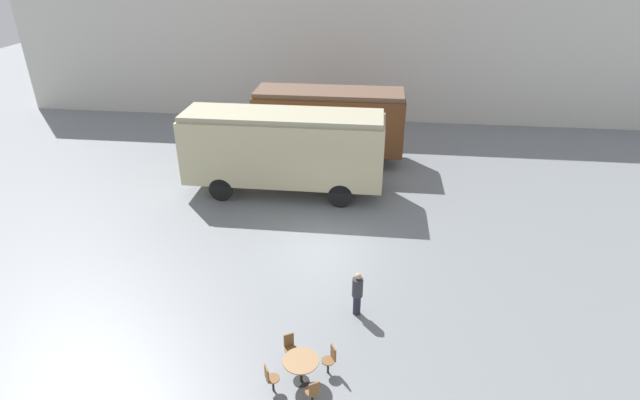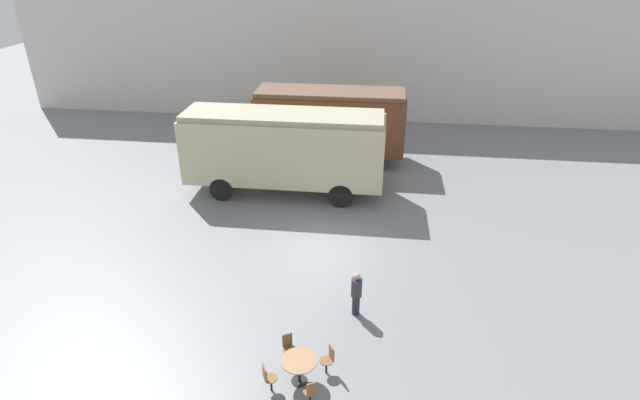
{
  "view_description": "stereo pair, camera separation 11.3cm",
  "coord_description": "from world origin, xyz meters",
  "px_view_note": "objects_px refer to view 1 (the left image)",
  "views": [
    {
      "loc": [
        1.77,
        -15.97,
        10.44
      ],
      "look_at": [
        -0.19,
        1.0,
        1.6
      ],
      "focal_mm": 28.0,
      "sensor_mm": 36.0,
      "label": 1
    },
    {
      "loc": [
        1.89,
        -15.96,
        10.44
      ],
      "look_at": [
        -0.19,
        1.0,
        1.6
      ],
      "focal_mm": 28.0,
      "sensor_mm": 36.0,
      "label": 2
    }
  ],
  "objects_px": {
    "cafe_table_near": "(301,364)",
    "visitor_person": "(357,292)",
    "passenger_coach_wooden": "(329,120)",
    "passenger_coach_vintage": "(283,147)",
    "cafe_chair_0": "(270,377)"
  },
  "relations": [
    {
      "from": "cafe_table_near",
      "to": "visitor_person",
      "type": "bearing_deg",
      "value": 65.6
    },
    {
      "from": "passenger_coach_wooden",
      "to": "passenger_coach_vintage",
      "type": "xyz_separation_m",
      "value": [
        -1.66,
        -4.09,
        0.02
      ]
    },
    {
      "from": "cafe_chair_0",
      "to": "visitor_person",
      "type": "relative_size",
      "value": 0.57
    },
    {
      "from": "cafe_chair_0",
      "to": "cafe_table_near",
      "type": "bearing_deg",
      "value": -0.0
    },
    {
      "from": "passenger_coach_vintage",
      "to": "cafe_chair_0",
      "type": "bearing_deg",
      "value": -81.62
    },
    {
      "from": "passenger_coach_wooden",
      "to": "visitor_person",
      "type": "bearing_deg",
      "value": -80.28
    },
    {
      "from": "passenger_coach_vintage",
      "to": "visitor_person",
      "type": "bearing_deg",
      "value": -65.43
    },
    {
      "from": "cafe_table_near",
      "to": "visitor_person",
      "type": "height_order",
      "value": "visitor_person"
    },
    {
      "from": "passenger_coach_vintage",
      "to": "visitor_person",
      "type": "height_order",
      "value": "passenger_coach_vintage"
    },
    {
      "from": "passenger_coach_vintage",
      "to": "cafe_table_near",
      "type": "xyz_separation_m",
      "value": [
        2.45,
        -11.19,
        -1.63
      ]
    },
    {
      "from": "cafe_table_near",
      "to": "cafe_chair_0",
      "type": "bearing_deg",
      "value": -150.39
    },
    {
      "from": "passenger_coach_vintage",
      "to": "cafe_chair_0",
      "type": "distance_m",
      "value": 11.87
    },
    {
      "from": "visitor_person",
      "to": "passenger_coach_wooden",
      "type": "bearing_deg",
      "value": 99.72
    },
    {
      "from": "visitor_person",
      "to": "cafe_chair_0",
      "type": "bearing_deg",
      "value": -121.71
    },
    {
      "from": "cafe_table_near",
      "to": "cafe_chair_0",
      "type": "xyz_separation_m",
      "value": [
        -0.74,
        -0.42,
        -0.11
      ]
    }
  ]
}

